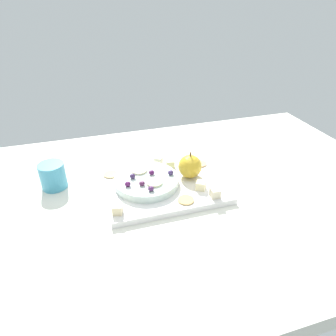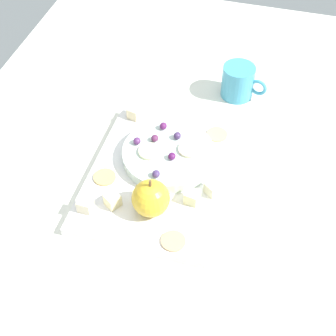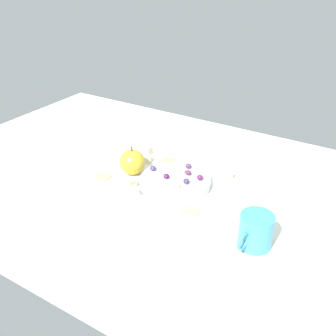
% 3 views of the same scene
% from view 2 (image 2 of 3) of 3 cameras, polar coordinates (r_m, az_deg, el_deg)
% --- Properties ---
extents(table, '(1.42, 0.89, 0.05)m').
position_cam_2_polar(table, '(1.01, -2.64, -2.40)').
color(table, silver).
rests_on(table, ground).
extents(platter, '(0.34, 0.26, 0.02)m').
position_cam_2_polar(platter, '(0.99, -1.08, -1.19)').
color(platter, white).
rests_on(platter, table).
extents(serving_dish, '(0.18, 0.18, 0.02)m').
position_cam_2_polar(serving_dish, '(1.00, 0.05, 1.51)').
color(serving_dish, silver).
rests_on(serving_dish, platter).
extents(apple_whole, '(0.07, 0.07, 0.07)m').
position_cam_2_polar(apple_whole, '(0.90, -1.95, -3.41)').
color(apple_whole, gold).
rests_on(apple_whole, platter).
extents(apple_stem, '(0.01, 0.01, 0.01)m').
position_cam_2_polar(apple_stem, '(0.87, -2.02, -1.74)').
color(apple_stem, brown).
rests_on(apple_stem, apple_whole).
extents(cheese_cube_0, '(0.03, 0.03, 0.02)m').
position_cam_2_polar(cheese_cube_0, '(1.09, -3.79, 6.21)').
color(cheese_cube_0, beige).
rests_on(cheese_cube_0, platter).
extents(cheese_cube_1, '(0.03, 0.03, 0.02)m').
position_cam_2_polar(cheese_cube_1, '(0.93, -6.24, -3.66)').
color(cheese_cube_1, beige).
rests_on(cheese_cube_1, platter).
extents(cheese_cube_2, '(0.03, 0.03, 0.02)m').
position_cam_2_polar(cheese_cube_2, '(0.93, -9.29, -4.12)').
color(cheese_cube_2, beige).
rests_on(cheese_cube_2, platter).
extents(cheese_cube_3, '(0.03, 0.03, 0.02)m').
position_cam_2_polar(cheese_cube_3, '(0.93, 2.74, -3.29)').
color(cheese_cube_3, beige).
rests_on(cheese_cube_3, platter).
extents(cheese_cube_4, '(0.03, 0.03, 0.02)m').
position_cam_2_polar(cheese_cube_4, '(0.94, 5.03, -2.30)').
color(cheese_cube_4, beige).
rests_on(cheese_cube_4, platter).
extents(cracker_0, '(0.04, 0.04, 0.00)m').
position_cam_2_polar(cracker_0, '(0.88, 0.60, -8.22)').
color(cracker_0, tan).
rests_on(cracker_0, platter).
extents(cracker_1, '(0.04, 0.04, 0.00)m').
position_cam_2_polar(cracker_1, '(1.06, 5.54, 3.78)').
color(cracker_1, tan).
rests_on(cracker_1, platter).
extents(cracker_2, '(0.04, 0.04, 0.00)m').
position_cam_2_polar(cracker_2, '(0.98, -7.13, -1.03)').
color(cracker_2, tan).
rests_on(cracker_2, platter).
extents(grape_0, '(0.02, 0.01, 0.01)m').
position_cam_2_polar(grape_0, '(1.03, -0.54, 4.74)').
color(grape_0, '#551C53').
rests_on(grape_0, serving_dish).
extents(grape_1, '(0.02, 0.01, 0.01)m').
position_cam_2_polar(grape_1, '(1.00, -3.51, 3.05)').
color(grape_1, '#542A5E').
rests_on(grape_1, serving_dish).
extents(grape_2, '(0.02, 0.01, 0.01)m').
position_cam_2_polar(grape_2, '(0.97, 0.44, 1.33)').
color(grape_2, '#4E174F').
rests_on(grape_2, serving_dish).
extents(grape_3, '(0.02, 0.01, 0.01)m').
position_cam_2_polar(grape_3, '(1.01, -1.54, 3.37)').
color(grape_3, '#57254B').
rests_on(grape_3, serving_dish).
extents(grape_4, '(0.02, 0.01, 0.01)m').
position_cam_2_polar(grape_4, '(0.94, -1.36, -0.67)').
color(grape_4, '#422F60').
rests_on(grape_4, serving_dish).
extents(grape_5, '(0.02, 0.01, 0.01)m').
position_cam_2_polar(grape_5, '(1.01, 1.05, 3.64)').
color(grape_5, '#402A55').
rests_on(grape_5, serving_dish).
extents(apple_slice_0, '(0.04, 0.04, 0.01)m').
position_cam_2_polar(apple_slice_0, '(0.99, 2.44, 2.11)').
color(apple_slice_0, beige).
rests_on(apple_slice_0, serving_dish).
extents(apple_slice_1, '(0.04, 0.04, 0.01)m').
position_cam_2_polar(apple_slice_1, '(0.99, -1.81, 1.81)').
color(apple_slice_1, beige).
rests_on(apple_slice_1, serving_dish).
extents(cup, '(0.07, 0.10, 0.08)m').
position_cam_2_polar(cup, '(1.17, 7.93, 9.60)').
color(cup, teal).
rests_on(cup, table).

